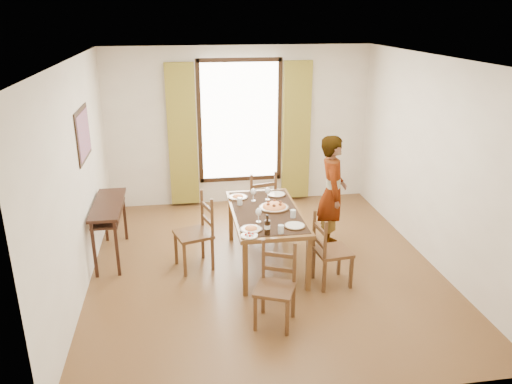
{
  "coord_description": "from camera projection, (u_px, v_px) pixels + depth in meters",
  "views": [
    {
      "loc": [
        -1.03,
        -5.86,
        3.23
      ],
      "look_at": [
        -0.08,
        0.17,
        1.0
      ],
      "focal_mm": 35.0,
      "sensor_mm": 36.0,
      "label": 1
    }
  ],
  "objects": [
    {
      "name": "chair_west",
      "position": [
        196.0,
        234.0,
        6.53
      ],
      "size": [
        0.55,
        0.55,
        1.0
      ],
      "rotation": [
        0.0,
        0.0,
        -1.28
      ],
      "color": "#53371B",
      "rests_on": "ground"
    },
    {
      "name": "chair_east",
      "position": [
        330.0,
        252.0,
        6.12
      ],
      "size": [
        0.46,
        0.46,
        0.93
      ],
      "rotation": [
        0.0,
        0.0,
        1.68
      ],
      "color": "#53371B",
      "rests_on": "ground"
    },
    {
      "name": "dining_table",
      "position": [
        266.0,
        216.0,
        6.56
      ],
      "size": [
        0.89,
        1.69,
        0.76
      ],
      "color": "brown",
      "rests_on": "ground"
    },
    {
      "name": "pasta_platter",
      "position": [
        274.0,
        205.0,
        6.59
      ],
      "size": [
        0.4,
        0.4,
        0.1
      ],
      "primitive_type": null,
      "color": "red",
      "rests_on": "dining_table"
    },
    {
      "name": "plate_se",
      "position": [
        295.0,
        225.0,
        6.05
      ],
      "size": [
        0.27,
        0.27,
        0.05
      ],
      "primitive_type": null,
      "color": "silver",
      "rests_on": "dining_table"
    },
    {
      "name": "chair_south",
      "position": [
        275.0,
        288.0,
        5.35
      ],
      "size": [
        0.53,
        0.53,
        0.91
      ],
      "rotation": [
        0.0,
        0.0,
        -0.41
      ],
      "color": "#53371B",
      "rests_on": "ground"
    },
    {
      "name": "tumbler_b",
      "position": [
        240.0,
        201.0,
        6.72
      ],
      "size": [
        0.07,
        0.07,
        0.1
      ],
      "primitive_type": "cylinder",
      "color": "silver",
      "rests_on": "dining_table"
    },
    {
      "name": "man",
      "position": [
        332.0,
        193.0,
        6.98
      ],
      "size": [
        0.77,
        0.66,
        1.65
      ],
      "primitive_type": "imported",
      "rotation": [
        0.0,
        0.0,
        1.34
      ],
      "color": "#989BA0",
      "rests_on": "ground"
    },
    {
      "name": "chair_north",
      "position": [
        259.0,
        204.0,
        7.53
      ],
      "size": [
        0.54,
        0.54,
        1.01
      ],
      "rotation": [
        0.0,
        0.0,
        3.38
      ],
      "color": "#53371B",
      "rests_on": "ground"
    },
    {
      "name": "wine_glass_b",
      "position": [
        268.0,
        194.0,
        6.88
      ],
      "size": [
        0.08,
        0.08,
        0.18
      ],
      "primitive_type": null,
      "color": "white",
      "rests_on": "dining_table"
    },
    {
      "name": "plate_ne",
      "position": [
        276.0,
        193.0,
        7.08
      ],
      "size": [
        0.27,
        0.27,
        0.05
      ],
      "primitive_type": null,
      "color": "silver",
      "rests_on": "dining_table"
    },
    {
      "name": "wine_glass_c",
      "position": [
        253.0,
        195.0,
        6.84
      ],
      "size": [
        0.08,
        0.08,
        0.18
      ],
      "primitive_type": null,
      "color": "white",
      "rests_on": "dining_table"
    },
    {
      "name": "console_table",
      "position": [
        108.0,
        211.0,
        6.72
      ],
      "size": [
        0.38,
        1.2,
        0.8
      ],
      "color": "#311A10",
      "rests_on": "ground"
    },
    {
      "name": "wine_glass_a",
      "position": [
        259.0,
        215.0,
        6.16
      ],
      "size": [
        0.08,
        0.08,
        0.18
      ],
      "primitive_type": null,
      "color": "white",
      "rests_on": "dining_table"
    },
    {
      "name": "tumbler_c",
      "position": [
        281.0,
        229.0,
        5.87
      ],
      "size": [
        0.07,
        0.07,
        0.1
      ],
      "primitive_type": "cylinder",
      "color": "silver",
      "rests_on": "dining_table"
    },
    {
      "name": "plate_nw",
      "position": [
        238.0,
        196.0,
        6.97
      ],
      "size": [
        0.27,
        0.27,
        0.05
      ],
      "primitive_type": null,
      "color": "silver",
      "rests_on": "dining_table"
    },
    {
      "name": "tumbler_a",
      "position": [
        293.0,
        214.0,
        6.31
      ],
      "size": [
        0.07,
        0.07,
        0.1
      ],
      "primitive_type": "cylinder",
      "color": "silver",
      "rests_on": "dining_table"
    },
    {
      "name": "caprese_plate",
      "position": [
        249.0,
        235.0,
        5.79
      ],
      "size": [
        0.2,
        0.2,
        0.04
      ],
      "primitive_type": null,
      "color": "silver",
      "rests_on": "dining_table"
    },
    {
      "name": "ground",
      "position": [
        264.0,
        266.0,
        6.69
      ],
      "size": [
        5.0,
        5.0,
        0.0
      ],
      "primitive_type": "plane",
      "color": "#4B3117",
      "rests_on": "ground"
    },
    {
      "name": "plate_sw",
      "position": [
        251.0,
        228.0,
        5.95
      ],
      "size": [
        0.27,
        0.27,
        0.05
      ],
      "primitive_type": null,
      "color": "silver",
      "rests_on": "dining_table"
    },
    {
      "name": "room_shell",
      "position": [
        263.0,
        153.0,
        6.28
      ],
      "size": [
        4.6,
        5.1,
        2.74
      ],
      "color": "white",
      "rests_on": "ground"
    },
    {
      "name": "wine_bottle",
      "position": [
        267.0,
        225.0,
        5.8
      ],
      "size": [
        0.07,
        0.07,
        0.25
      ],
      "primitive_type": null,
      "color": "black",
      "rests_on": "dining_table"
    }
  ]
}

